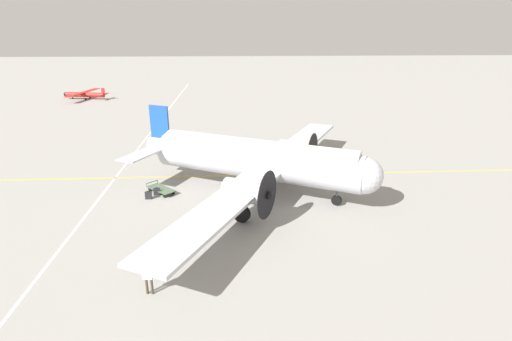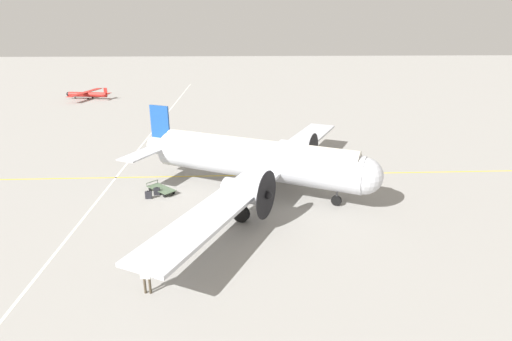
{
  "view_description": "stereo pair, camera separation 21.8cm",
  "coord_description": "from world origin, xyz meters",
  "px_view_note": "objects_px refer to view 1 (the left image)",
  "views": [
    {
      "loc": [
        -1.54,
        -26.62,
        11.14
      ],
      "look_at": [
        0.0,
        0.0,
        1.63
      ],
      "focal_mm": 28.0,
      "sensor_mm": 36.0,
      "label": 1
    },
    {
      "loc": [
        -1.32,
        -26.63,
        11.14
      ],
      "look_at": [
        0.0,
        0.0,
        1.63
      ],
      "focal_mm": 28.0,
      "sensor_mm": 36.0,
      "label": 2
    }
  ],
  "objects_px": {
    "crew_foreground": "(148,274)",
    "airliner_main": "(261,160)",
    "suitcase_upright_spare": "(148,195)",
    "light_aircraft_distant": "(84,94)",
    "baggage_cart": "(161,189)",
    "suitcase_near_door": "(157,192)"
  },
  "relations": [
    {
      "from": "suitcase_upright_spare",
      "to": "crew_foreground",
      "type": "bearing_deg",
      "value": -78.77
    },
    {
      "from": "suitcase_near_door",
      "to": "baggage_cart",
      "type": "xyz_separation_m",
      "value": [
        0.22,
        0.47,
        0.0
      ]
    },
    {
      "from": "suitcase_upright_spare",
      "to": "light_aircraft_distant",
      "type": "bearing_deg",
      "value": 113.85
    },
    {
      "from": "crew_foreground",
      "to": "suitcase_upright_spare",
      "type": "xyz_separation_m",
      "value": [
        -2.1,
        10.59,
        -0.76
      ]
    },
    {
      "from": "baggage_cart",
      "to": "light_aircraft_distant",
      "type": "bearing_deg",
      "value": 160.04
    },
    {
      "from": "light_aircraft_distant",
      "to": "baggage_cart",
      "type": "bearing_deg",
      "value": 125.03
    },
    {
      "from": "baggage_cart",
      "to": "light_aircraft_distant",
      "type": "height_order",
      "value": "light_aircraft_distant"
    },
    {
      "from": "suitcase_upright_spare",
      "to": "baggage_cart",
      "type": "xyz_separation_m",
      "value": [
        0.68,
        1.1,
        0.0
      ]
    },
    {
      "from": "crew_foreground",
      "to": "airliner_main",
      "type": "bearing_deg",
      "value": 69.42
    },
    {
      "from": "airliner_main",
      "to": "suitcase_upright_spare",
      "type": "bearing_deg",
      "value": -148.01
    },
    {
      "from": "airliner_main",
      "to": "suitcase_upright_spare",
      "type": "xyz_separation_m",
      "value": [
        -7.86,
        -0.71,
        -2.2
      ]
    },
    {
      "from": "suitcase_near_door",
      "to": "baggage_cart",
      "type": "height_order",
      "value": "suitcase_near_door"
    },
    {
      "from": "suitcase_near_door",
      "to": "baggage_cart",
      "type": "distance_m",
      "value": 0.52
    },
    {
      "from": "crew_foreground",
      "to": "suitcase_near_door",
      "type": "bearing_deg",
      "value": 104.77
    },
    {
      "from": "crew_foreground",
      "to": "baggage_cart",
      "type": "distance_m",
      "value": 11.81
    },
    {
      "from": "airliner_main",
      "to": "suitcase_near_door",
      "type": "distance_m",
      "value": 7.73
    },
    {
      "from": "light_aircraft_distant",
      "to": "suitcase_near_door",
      "type": "bearing_deg",
      "value": 124.53
    },
    {
      "from": "airliner_main",
      "to": "baggage_cart",
      "type": "relative_size",
      "value": 11.11
    },
    {
      "from": "airliner_main",
      "to": "crew_foreground",
      "type": "xyz_separation_m",
      "value": [
        -5.76,
        -11.3,
        -1.44
      ]
    },
    {
      "from": "baggage_cart",
      "to": "suitcase_near_door",
      "type": "bearing_deg",
      "value": -70.77
    },
    {
      "from": "crew_foreground",
      "to": "suitcase_upright_spare",
      "type": "distance_m",
      "value": 10.83
    },
    {
      "from": "airliner_main",
      "to": "suitcase_upright_spare",
      "type": "height_order",
      "value": "airliner_main"
    }
  ]
}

